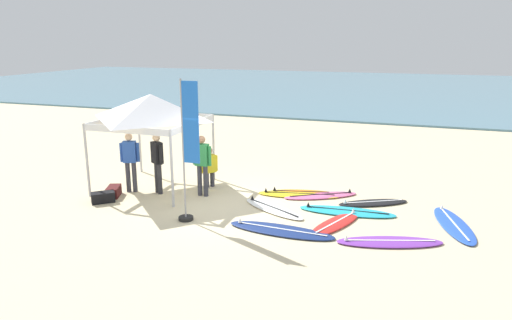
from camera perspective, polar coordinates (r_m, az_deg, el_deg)
ground_plane at (r=12.44m, az=-3.65°, el=-5.57°), size 80.00×80.00×0.00m
sea at (r=42.82m, az=12.97°, el=8.56°), size 80.00×36.00×0.10m
canopy_tent at (r=13.72m, az=-12.58°, el=6.30°), size 2.74×2.74×2.75m
surfboard_blue at (r=12.06m, az=22.85°, el=-7.22°), size 1.19×2.42×0.19m
surfboard_yellow at (r=13.24m, az=5.22°, el=-4.18°), size 2.37×1.03×0.19m
surfboard_navy at (r=10.84m, az=3.03°, el=-8.49°), size 2.54×0.81×0.19m
surfboard_purple at (r=10.64m, az=15.85°, el=-9.52°), size 2.36×1.29×0.19m
surfboard_red at (r=11.37m, az=9.67°, el=-7.55°), size 1.23×2.03×0.19m
surfboard_black at (r=12.92m, az=13.98°, el=-5.04°), size 1.93×1.37×0.19m
surfboard_orange at (r=13.41m, az=5.45°, el=-3.93°), size 1.91×0.91×0.19m
surfboard_white at (r=12.12m, az=2.12°, el=-5.92°), size 2.04×1.47×0.19m
surfboard_cyan at (r=12.16m, az=10.94°, el=-6.12°), size 2.45×0.80×0.19m
surfboard_pink at (r=13.23m, az=7.88°, el=-4.27°), size 2.09×1.54×0.19m
person_blue at (r=13.72m, az=-15.02°, el=0.20°), size 0.52×0.34×1.71m
person_green at (r=12.99m, az=-6.55°, el=-0.19°), size 0.55×0.23×1.71m
person_black at (r=13.43m, az=-11.87°, el=0.08°), size 0.47×0.39×1.71m
person_yellow at (r=13.85m, az=-5.69°, el=-0.65°), size 0.40×0.45×1.20m
banner_flag at (r=11.09m, az=-8.26°, el=0.31°), size 0.60×0.36×3.40m
gear_bag_near_tent at (r=13.29m, az=-18.06°, el=-4.32°), size 0.66×0.64×0.28m
gear_bag_by_pole at (r=13.69m, az=-16.89°, el=-3.67°), size 0.52×0.68×0.28m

